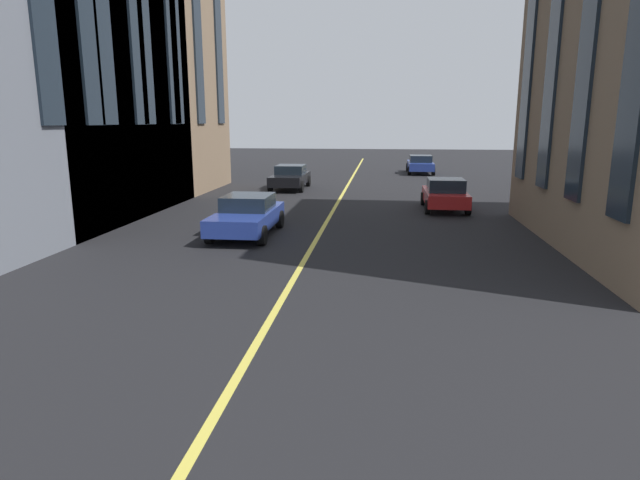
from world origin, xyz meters
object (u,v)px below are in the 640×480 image
Objects in this scene: car_black_mid at (290,177)px; car_blue_parked_a at (247,215)px; car_blue_parked_b at (420,164)px; car_red_trailing at (445,194)px.

car_blue_parked_a is at bearing -176.76° from car_black_mid.
car_blue_parked_a is (-23.34, 7.36, 0.00)m from car_blue_parked_b.
car_blue_parked_b is at bearing -37.83° from car_black_mid.
car_red_trailing reaches higher than car_blue_parked_a.
car_blue_parked_b and car_blue_parked_a have the same top height.
car_black_mid is at bearing 50.66° from car_red_trailing.
car_red_trailing is at bearing -49.57° from car_blue_parked_a.
car_black_mid is 1.00× the size of car_blue_parked_a.
car_black_mid is 1.00× the size of car_blue_parked_b.
car_blue_parked_a is at bearing 162.48° from car_blue_parked_b.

